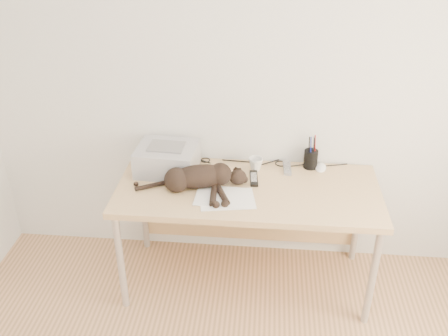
# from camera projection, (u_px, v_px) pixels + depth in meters

# --- Properties ---
(wall_back) EXTENTS (3.50, 0.00, 3.50)m
(wall_back) POSITION_uv_depth(u_px,v_px,m) (253.00, 80.00, 3.06)
(wall_back) COLOR silver
(wall_back) RESTS_ON floor
(desk) EXTENTS (1.60, 0.70, 0.74)m
(desk) POSITION_uv_depth(u_px,v_px,m) (248.00, 198.00, 3.17)
(desk) COLOR tan
(desk) RESTS_ON floor
(printer) EXTENTS (0.39, 0.34, 0.18)m
(printer) POSITION_uv_depth(u_px,v_px,m) (167.00, 159.00, 3.17)
(printer) COLOR #A5A5AA
(printer) RESTS_ON desk
(papers) EXTENTS (0.37, 0.28, 0.01)m
(papers) POSITION_uv_depth(u_px,v_px,m) (225.00, 198.00, 2.93)
(papers) COLOR white
(papers) RESTS_ON desk
(cat) EXTENTS (0.69, 0.34, 0.16)m
(cat) POSITION_uv_depth(u_px,v_px,m) (197.00, 178.00, 3.00)
(cat) COLOR black
(cat) RESTS_ON desk
(mug) EXTENTS (0.13, 0.13, 0.09)m
(mug) POSITION_uv_depth(u_px,v_px,m) (256.00, 164.00, 3.20)
(mug) COLOR silver
(mug) RESTS_ON desk
(pen_cup) EXTENTS (0.09, 0.09, 0.23)m
(pen_cup) POSITION_uv_depth(u_px,v_px,m) (311.00, 159.00, 3.22)
(pen_cup) COLOR black
(pen_cup) RESTS_ON desk
(remote_grey) EXTENTS (0.05, 0.17, 0.02)m
(remote_grey) POSITION_uv_depth(u_px,v_px,m) (287.00, 168.00, 3.22)
(remote_grey) COLOR slate
(remote_grey) RESTS_ON desk
(remote_black) EXTENTS (0.06, 0.18, 0.02)m
(remote_black) POSITION_uv_depth(u_px,v_px,m) (254.00, 178.00, 3.11)
(remote_black) COLOR black
(remote_black) RESTS_ON desk
(mouse) EXTENTS (0.09, 0.13, 0.04)m
(mouse) POSITION_uv_depth(u_px,v_px,m) (321.00, 166.00, 3.23)
(mouse) COLOR white
(mouse) RESTS_ON desk
(cable_tangle) EXTENTS (1.36, 0.08, 0.01)m
(cable_tangle) POSITION_uv_depth(u_px,v_px,m) (250.00, 162.00, 3.29)
(cable_tangle) COLOR black
(cable_tangle) RESTS_ON desk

